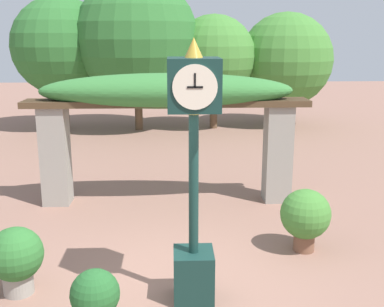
% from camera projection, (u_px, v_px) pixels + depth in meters
% --- Properties ---
extents(ground_plane, '(60.00, 60.00, 0.00)m').
position_uv_depth(ground_plane, '(166.00, 289.00, 6.59)').
color(ground_plane, '#8E6656').
extents(pedestal_clock, '(0.62, 0.67, 3.36)m').
position_uv_depth(pedestal_clock, '(194.00, 167.00, 5.93)').
color(pedestal_clock, '#14332D').
rests_on(pedestal_clock, ground).
extents(pergola, '(5.67, 1.13, 2.66)m').
position_uv_depth(pergola, '(167.00, 105.00, 9.58)').
color(pergola, gray).
rests_on(pergola, ground).
extents(potted_plant_near_left, '(0.58, 0.58, 0.78)m').
position_uv_depth(potted_plant_near_left, '(95.00, 299.00, 5.54)').
color(potted_plant_near_left, gray).
rests_on(potted_plant_near_left, ground).
extents(potted_plant_near_right, '(0.73, 0.73, 0.93)m').
position_uv_depth(potted_plant_near_right, '(16.00, 257.00, 6.36)').
color(potted_plant_near_right, gray).
rests_on(potted_plant_near_right, ground).
extents(potted_plant_far_left, '(0.80, 0.80, 1.02)m').
position_uv_depth(potted_plant_far_left, '(305.00, 216.00, 7.63)').
color(potted_plant_far_left, brown).
rests_on(potted_plant_far_left, ground).
extents(tree_line, '(11.72, 4.61, 5.43)m').
position_uv_depth(tree_line, '(165.00, 48.00, 17.28)').
color(tree_line, brown).
rests_on(tree_line, ground).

